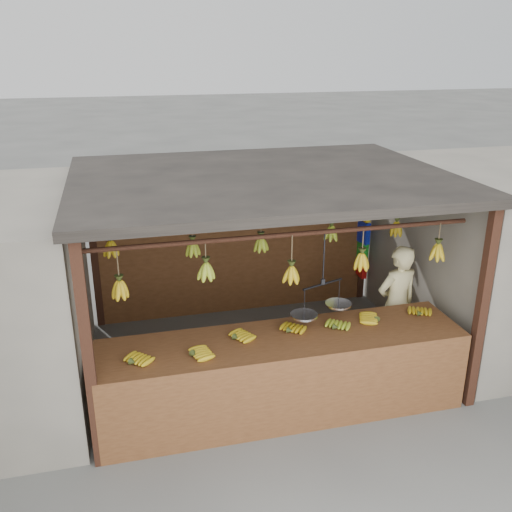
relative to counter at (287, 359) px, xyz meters
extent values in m
plane|color=#5B5B57|center=(0.05, 1.24, -0.72)|extent=(80.00, 80.00, 0.00)
cube|color=black|center=(-1.95, -0.26, 0.43)|extent=(0.10, 0.10, 2.30)
cube|color=black|center=(2.05, -0.26, 0.43)|extent=(0.10, 0.10, 2.30)
cube|color=black|center=(-1.95, 2.74, 0.43)|extent=(0.10, 0.10, 2.30)
cube|color=black|center=(2.05, 2.74, 0.43)|extent=(0.10, 0.10, 2.30)
cube|color=black|center=(0.05, 1.24, 1.63)|extent=(4.30, 3.30, 0.10)
cylinder|color=black|center=(0.05, 0.24, 1.28)|extent=(4.00, 0.05, 0.05)
cylinder|color=black|center=(0.05, 1.24, 1.28)|extent=(4.00, 0.05, 0.05)
cylinder|color=black|center=(0.05, 2.24, 1.28)|extent=(4.00, 0.05, 0.05)
cube|color=brown|center=(0.05, 2.74, 0.18)|extent=(4.00, 0.06, 1.80)
cube|color=brown|center=(0.00, 0.14, 0.14)|extent=(3.89, 0.86, 0.08)
cube|color=brown|center=(0.00, -0.29, -0.27)|extent=(3.89, 0.04, 0.90)
cube|color=black|center=(-1.84, -0.24, -0.31)|extent=(0.07, 0.07, 0.82)
cube|color=black|center=(1.84, -0.24, -0.31)|extent=(0.07, 0.07, 0.82)
cube|color=black|center=(-1.84, 0.52, -0.31)|extent=(0.07, 0.07, 0.82)
cube|color=black|center=(1.84, 0.52, -0.31)|extent=(0.07, 0.07, 0.82)
ellipsoid|color=#B49013|center=(-1.56, -0.05, 0.21)|extent=(0.30, 0.30, 0.06)
ellipsoid|color=#B49013|center=(-0.98, -0.05, 0.21)|extent=(0.28, 0.23, 0.06)
ellipsoid|color=#B49013|center=(-0.50, 0.18, 0.21)|extent=(0.30, 0.27, 0.06)
ellipsoid|color=#B49013|center=(0.09, 0.19, 0.21)|extent=(0.29, 0.30, 0.06)
ellipsoid|color=#92A523|center=(0.59, 0.15, 0.21)|extent=(0.29, 0.30, 0.06)
ellipsoid|color=#B49013|center=(1.11, 0.24, 0.21)|extent=(0.29, 0.26, 0.06)
ellipsoid|color=#B49013|center=(1.63, 0.22, 0.21)|extent=(0.27, 0.30, 0.06)
ellipsoid|color=#B49013|center=(-1.62, 0.25, 0.86)|extent=(0.16, 0.16, 0.28)
ellipsoid|color=#92A523|center=(-0.78, 0.26, 0.96)|extent=(0.16, 0.16, 0.28)
ellipsoid|color=#B49013|center=(0.09, 0.21, 0.86)|extent=(0.16, 0.16, 0.28)
ellipsoid|color=#B49013|center=(0.88, 0.24, 0.92)|extent=(0.16, 0.16, 0.28)
ellipsoid|color=#B49013|center=(1.75, 0.21, 0.96)|extent=(0.16, 0.16, 0.28)
ellipsoid|color=#B49013|center=(-1.69, 1.20, 0.95)|extent=(0.16, 0.16, 0.28)
ellipsoid|color=#92A523|center=(-0.78, 1.20, 0.88)|extent=(0.16, 0.16, 0.28)
ellipsoid|color=#92A523|center=(0.03, 1.21, 0.86)|extent=(0.16, 0.16, 0.28)
ellipsoid|color=#92A523|center=(0.94, 1.27, 0.90)|extent=(0.16, 0.16, 0.28)
ellipsoid|color=#B49013|center=(1.78, 1.22, 0.91)|extent=(0.16, 0.16, 0.28)
ellipsoid|color=#B49013|center=(-1.68, 2.25, 0.91)|extent=(0.16, 0.16, 0.28)
ellipsoid|color=#B49013|center=(-0.77, 2.25, 0.87)|extent=(0.16, 0.16, 0.28)
ellipsoid|color=#92A523|center=(0.07, 2.24, 0.88)|extent=(0.16, 0.16, 0.28)
ellipsoid|color=#B49013|center=(0.93, 2.26, 0.87)|extent=(0.16, 0.16, 0.28)
ellipsoid|color=#B49013|center=(1.76, 2.25, 0.96)|extent=(0.16, 0.16, 0.28)
cylinder|color=black|center=(0.45, 0.24, 0.99)|extent=(0.02, 0.02, 0.58)
cylinder|color=black|center=(0.45, 0.24, 0.70)|extent=(0.50, 0.20, 0.02)
cylinder|color=silver|center=(0.22, 0.15, 0.40)|extent=(0.28, 0.28, 0.02)
cylinder|color=silver|center=(0.68, 0.32, 0.40)|extent=(0.28, 0.28, 0.02)
imported|color=beige|center=(1.65, 0.81, 0.06)|extent=(0.62, 0.47, 1.55)
cube|color=yellow|center=(1.99, 2.59, 0.77)|extent=(0.08, 0.26, 0.34)
cube|color=#1426BF|center=(1.99, 2.59, 0.41)|extent=(0.08, 0.26, 0.34)
cube|color=#199926|center=(1.99, 2.59, 0.08)|extent=(0.08, 0.26, 0.34)
cube|color=red|center=(1.99, 2.59, -0.13)|extent=(0.08, 0.26, 0.34)
camera|label=1|loc=(-1.58, -4.94, 3.08)|focal=40.00mm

